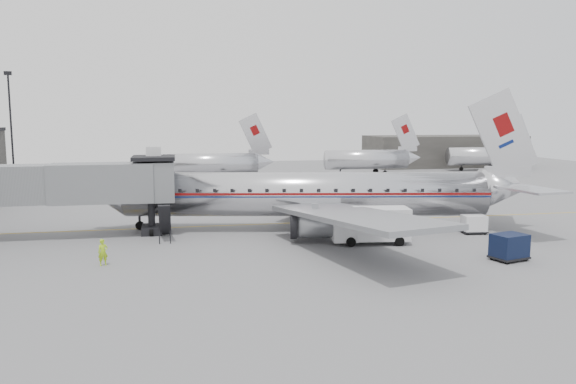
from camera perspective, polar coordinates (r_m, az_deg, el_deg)
name	(u,v)px	position (r m, az deg, el deg)	size (l,w,h in m)	color
ground	(271,238)	(44.48, -1.72, -4.71)	(160.00, 160.00, 0.00)	slate
hangar	(444,151)	(115.57, 15.53, 4.04)	(30.00, 12.00, 6.00)	#33312E
apron_line	(293,223)	(50.81, 0.48, -3.16)	(0.15, 60.00, 0.01)	gold
jet_bridge	(54,185)	(47.74, -22.66, 0.64)	(21.00, 6.20, 7.10)	slate
distant_aircraft_near	(212,163)	(85.30, -7.70, 2.94)	(16.39, 3.20, 10.26)	silver
distant_aircraft_mid	(368,159)	(94.52, 8.08, 3.37)	(16.39, 3.20, 10.26)	silver
distant_aircraft_far	(486,155)	(108.40, 19.43, 3.54)	(16.39, 3.20, 10.26)	silver
airliner	(314,194)	(47.58, 2.69, -0.23)	(37.56, 34.49, 11.98)	silver
service_van	(371,225)	(42.81, 8.48, -3.32)	(6.02, 2.96, 2.72)	silver
baggage_cart_navy	(509,246)	(40.26, 21.56, -5.16)	(2.62, 2.24, 1.77)	black
baggage_cart_white	(474,224)	(48.58, 18.36, -3.08)	(2.08, 1.68, 1.51)	white
ramp_worker	(103,252)	(38.12, -18.29, -5.84)	(0.63, 0.41, 1.71)	#A5D819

